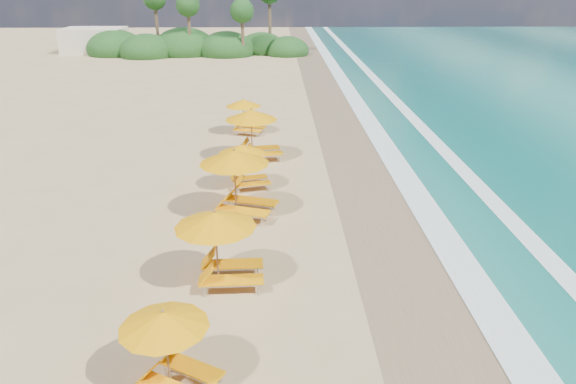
# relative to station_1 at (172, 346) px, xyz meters

# --- Properties ---
(ground) EXTENTS (160.00, 160.00, 0.00)m
(ground) POSITION_rel_station_1_xyz_m (2.76, 8.68, -1.13)
(ground) COLOR tan
(ground) RESTS_ON ground
(wet_sand) EXTENTS (4.00, 160.00, 0.01)m
(wet_sand) POSITION_rel_station_1_xyz_m (6.76, 8.68, -1.13)
(wet_sand) COLOR #8E7455
(wet_sand) RESTS_ON ground
(surf_foam) EXTENTS (4.00, 160.00, 0.01)m
(surf_foam) POSITION_rel_station_1_xyz_m (9.46, 8.68, -1.11)
(surf_foam) COLOR white
(surf_foam) RESTS_ON ground
(station_1) EXTENTS (2.70, 2.70, 2.02)m
(station_1) POSITION_rel_station_1_xyz_m (0.00, 0.00, 0.00)
(station_1) COLOR olive
(station_1) RESTS_ON ground
(station_2) EXTENTS (2.69, 2.49, 2.44)m
(station_2) POSITION_rel_station_1_xyz_m (0.74, 4.36, 0.24)
(station_2) COLOR olive
(station_2) RESTS_ON ground
(station_3) EXTENTS (3.41, 3.33, 2.69)m
(station_3) POSITION_rel_station_1_xyz_m (0.96, 9.31, 0.37)
(station_3) COLOR olive
(station_3) RESTS_ON ground
(station_4) EXTENTS (2.53, 2.44, 2.05)m
(station_4) POSITION_rel_station_1_xyz_m (1.03, 12.13, 0.02)
(station_4) COLOR olive
(station_4) RESTS_ON ground
(station_5) EXTENTS (3.14, 2.99, 2.63)m
(station_5) POSITION_rel_station_1_xyz_m (1.33, 16.08, 0.34)
(station_5) COLOR olive
(station_5) RESTS_ON ground
(station_6) EXTENTS (2.64, 2.57, 2.09)m
(station_6) POSITION_rel_station_1_xyz_m (0.63, 20.73, 0.04)
(station_6) COLOR olive
(station_6) RESTS_ON ground
(treeline) EXTENTS (25.80, 8.80, 9.74)m
(treeline) POSITION_rel_station_1_xyz_m (-7.17, 54.19, -0.14)
(treeline) COLOR #163D14
(treeline) RESTS_ON ground
(beach_building) EXTENTS (7.00, 5.00, 2.80)m
(beach_building) POSITION_rel_station_1_xyz_m (-19.24, 56.68, 0.27)
(beach_building) COLOR beige
(beach_building) RESTS_ON ground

